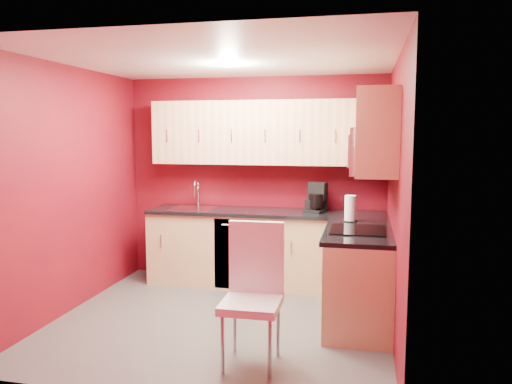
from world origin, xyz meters
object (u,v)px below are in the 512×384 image
at_px(microwave, 372,151).
at_px(paper_towel, 350,208).
at_px(coffee_maker, 315,198).
at_px(napkin_holder, 312,206).
at_px(dining_chair, 251,296).
at_px(sink, 194,205).

bearing_deg(microwave, paper_towel, 112.62).
bearing_deg(coffee_maker, paper_towel, -32.48).
bearing_deg(coffee_maker, microwave, -39.67).
xyz_separation_m(coffee_maker, napkin_holder, (-0.03, -0.01, -0.10)).
distance_m(coffee_maker, dining_chair, 2.13).
bearing_deg(coffee_maker, sink, -161.70).
relative_size(microwave, paper_towel, 2.82).
relative_size(napkin_holder, dining_chair, 0.14).
distance_m(microwave, napkin_holder, 1.36).
height_order(microwave, dining_chair, microwave).
distance_m(napkin_holder, paper_towel, 0.67).
bearing_deg(dining_chair, paper_towel, 64.62).
height_order(microwave, coffee_maker, microwave).
height_order(coffee_maker, dining_chair, coffee_maker).
bearing_deg(napkin_holder, coffee_maker, 9.84).
bearing_deg(paper_towel, coffee_maker, 128.82).
height_order(sink, napkin_holder, sink).
bearing_deg(paper_towel, dining_chair, -114.69).
xyz_separation_m(sink, napkin_holder, (1.45, -0.02, 0.04)).
bearing_deg(microwave, napkin_holder, 123.09).
height_order(coffee_maker, paper_towel, coffee_maker).
xyz_separation_m(sink, dining_chair, (1.19, -2.05, -0.39)).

